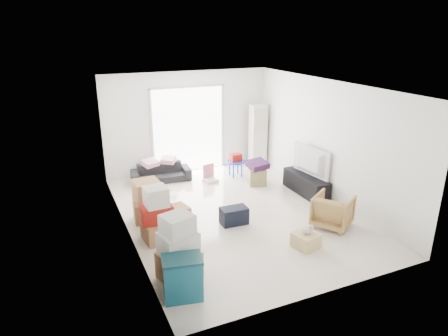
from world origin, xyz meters
name	(u,v)px	position (x,y,z in m)	size (l,w,h in m)	color
room_shell	(236,153)	(0.00, 0.00, 1.35)	(4.98, 6.48, 3.18)	silver
sliding_door	(188,126)	(0.00, 2.98, 1.24)	(2.10, 0.04, 2.33)	white
ac_tower	(258,135)	(1.95, 2.65, 0.88)	(0.45, 0.30, 1.75)	silver
tv_console	(306,184)	(2.00, 0.30, 0.23)	(0.42, 1.39, 0.46)	black
television	(307,172)	(2.00, 0.30, 0.54)	(1.17, 0.67, 0.15)	black
sofa	(161,170)	(-0.94, 2.50, 0.29)	(1.51, 0.44, 0.59)	#232327
pillow_left	(150,158)	(-1.21, 2.47, 0.65)	(0.42, 0.33, 0.13)	#C18D97
pillow_right	(168,155)	(-0.72, 2.53, 0.65)	(0.37, 0.29, 0.13)	#C18D97
armchair	(333,209)	(1.52, -1.30, 0.36)	(0.69, 0.65, 0.71)	#A7804A
storage_bins	(183,278)	(-1.90, -2.24, 0.33)	(0.64, 0.50, 0.66)	#14566B
box_stack_a	(179,250)	(-1.80, -1.75, 0.49)	(0.71, 0.64, 1.09)	#956343
box_stack_b	(157,218)	(-1.80, -0.46, 0.46)	(0.61, 0.57, 1.06)	#956343
box_stack_c	(148,201)	(-1.77, 0.43, 0.42)	(0.61, 0.52, 0.86)	#956343
loose_box	(177,215)	(-1.28, 0.04, 0.18)	(0.44, 0.44, 0.36)	#956343
duffel_bag	(234,216)	(-0.23, -0.42, 0.17)	(0.54, 0.32, 0.34)	black
ottoman	(257,176)	(1.22, 1.29, 0.21)	(0.42, 0.42, 0.42)	#948056
blanket	(257,166)	(1.22, 1.29, 0.49)	(0.46, 0.46, 0.14)	#3E1C46
kids_table	(236,160)	(0.97, 2.04, 0.44)	(0.49, 0.49, 0.62)	#1439C5
toy_walker	(210,177)	(0.19, 1.94, 0.13)	(0.39, 0.36, 0.45)	silver
wood_crate	(306,240)	(0.57, -1.78, 0.13)	(0.40, 0.40, 0.27)	#E4C583
plush_bunny	(308,230)	(0.60, -1.77, 0.33)	(0.26, 0.15, 0.13)	#B2ADA8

